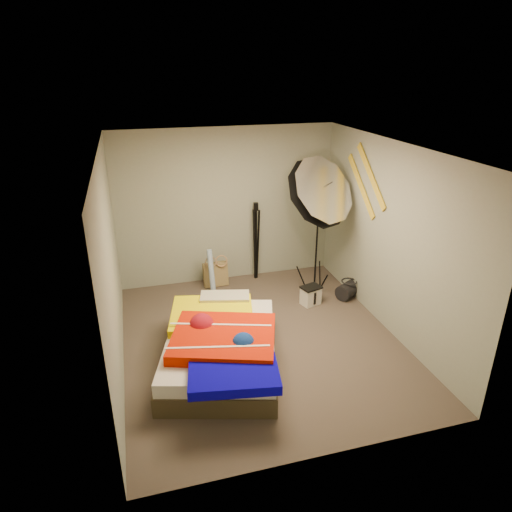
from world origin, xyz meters
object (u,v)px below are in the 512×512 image
object	(u,v)px
camera_case	(311,296)
duffel_bag	(349,290)
tote_bag	(216,274)
photo_umbrella	(317,194)
wrapping_roll	(211,272)
bed	(221,346)
camera_tripod	(256,236)

from	to	relation	value
camera_case	duffel_bag	world-z (taller)	camera_case
tote_bag	photo_umbrella	bearing A→B (deg)	-31.49
photo_umbrella	duffel_bag	bearing A→B (deg)	-22.03
wrapping_roll	camera_case	world-z (taller)	wrapping_roll
bed	camera_tripod	size ratio (longest dim) A/B	1.67
tote_bag	bed	xyz separation A→B (m)	(-0.34, -2.14, 0.07)
wrapping_roll	photo_umbrella	size ratio (longest dim) A/B	0.31
camera_tripod	camera_case	bearing A→B (deg)	-63.55
bed	wrapping_roll	bearing A→B (deg)	82.94
duffel_bag	photo_umbrella	world-z (taller)	photo_umbrella
duffel_bag	camera_tripod	xyz separation A→B (m)	(-1.20, 1.05, 0.63)
camera_case	camera_tripod	distance (m)	1.38
tote_bag	camera_tripod	bearing A→B (deg)	4.28
bed	photo_umbrella	distance (m)	2.61
wrapping_roll	photo_umbrella	xyz separation A→B (m)	(1.50, -0.51, 1.28)
bed	photo_umbrella	size ratio (longest dim) A/B	0.97
bed	camera_tripod	distance (m)	2.52
wrapping_roll	camera_tripod	size ratio (longest dim) A/B	0.54
camera_case	bed	distance (m)	1.96
tote_bag	wrapping_roll	xyz separation A→B (m)	(-0.11, -0.24, 0.16)
tote_bag	camera_case	distance (m)	1.61
wrapping_roll	camera_tripod	distance (m)	0.97
camera_case	duffel_bag	bearing A→B (deg)	-12.26
wrapping_roll	duffel_bag	bearing A→B (deg)	-19.66
camera_case	wrapping_roll	bearing A→B (deg)	133.32
wrapping_roll	camera_case	bearing A→B (deg)	-29.63
bed	photo_umbrella	xyz separation A→B (m)	(1.73, 1.40, 1.36)
camera_case	photo_umbrella	distance (m)	1.53
tote_bag	bed	world-z (taller)	bed
photo_umbrella	camera_tripod	distance (m)	1.39
camera_case	camera_tripod	bearing A→B (deg)	99.40
tote_bag	bed	bearing A→B (deg)	-102.35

